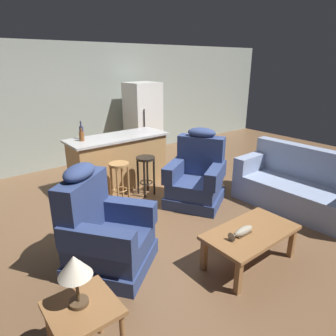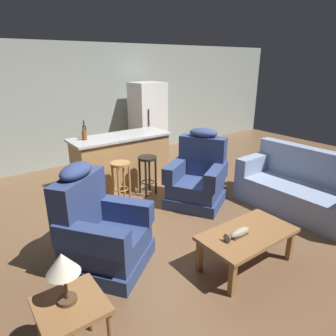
{
  "view_description": "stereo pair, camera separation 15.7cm",
  "coord_description": "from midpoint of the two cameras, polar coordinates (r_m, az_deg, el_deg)",
  "views": [
    {
      "loc": [
        -2.53,
        -3.3,
        2.21
      ],
      "look_at": [
        0.0,
        -0.1,
        0.75
      ],
      "focal_mm": 32.0,
      "sensor_mm": 36.0,
      "label": 1
    },
    {
      "loc": [
        -2.41,
        -3.39,
        2.21
      ],
      "look_at": [
        0.0,
        -0.1,
        0.75
      ],
      "focal_mm": 32.0,
      "sensor_mm": 36.0,
      "label": 2
    }
  ],
  "objects": [
    {
      "name": "ground_plane",
      "position": [
        4.71,
        -1.76,
        -8.32
      ],
      "size": [
        12.0,
        12.0,
        0.0
      ],
      "color": "brown"
    },
    {
      "name": "bar_stool_right",
      "position": [
        5.15,
        -5.13,
        -0.13
      ],
      "size": [
        0.32,
        0.32,
        0.68
      ],
      "color": "black",
      "rests_on": "ground_plane"
    },
    {
      "name": "fish_figurine",
      "position": [
        3.39,
        12.52,
        -11.83
      ],
      "size": [
        0.34,
        0.1,
        0.1
      ],
      "color": "#4C3823",
      "rests_on": "coffee_table"
    },
    {
      "name": "recliner_near_lamp",
      "position": [
        3.46,
        -13.52,
        -11.98
      ],
      "size": [
        1.18,
        1.18,
        1.2
      ],
      "rotation": [
        0.0,
        0.0,
        -0.93
      ],
      "color": "navy",
      "rests_on": "ground_plane"
    },
    {
      "name": "kitchen_island",
      "position": [
        5.58,
        -10.14,
        1.29
      ],
      "size": [
        1.8,
        0.7,
        0.95
      ],
      "color": "#AD7F4C",
      "rests_on": "ground_plane"
    },
    {
      "name": "end_table",
      "position": [
        2.52,
        -17.72,
        -25.44
      ],
      "size": [
        0.48,
        0.48,
        0.56
      ],
      "color": "olive",
      "rests_on": "ground_plane"
    },
    {
      "name": "bottle_short_amber",
      "position": [
        5.24,
        -16.98,
        5.86
      ],
      "size": [
        0.08,
        0.08,
        0.22
      ],
      "color": "brown",
      "rests_on": "kitchen_island"
    },
    {
      "name": "bottle_tall_green",
      "position": [
        5.37,
        -16.97,
        6.55
      ],
      "size": [
        0.07,
        0.07,
        0.31
      ],
      "color": "#23284C",
      "rests_on": "kitchen_island"
    },
    {
      "name": "coffee_table",
      "position": [
        3.55,
        14.23,
        -12.28
      ],
      "size": [
        1.1,
        0.6,
        0.42
      ],
      "color": "olive",
      "rests_on": "ground_plane"
    },
    {
      "name": "recliner_near_island",
      "position": [
        4.89,
        4.55,
        -1.8
      ],
      "size": [
        1.15,
        1.15,
        1.2
      ],
      "rotation": [
        0.0,
        0.0,
        3.67
      ],
      "color": "navy",
      "rests_on": "ground_plane"
    },
    {
      "name": "couch",
      "position": [
        5.1,
        23.09,
        -3.47
      ],
      "size": [
        0.91,
        1.93,
        0.94
      ],
      "rotation": [
        0.0,
        0.0,
        3.18
      ],
      "color": "#8493B2",
      "rests_on": "ground_plane"
    },
    {
      "name": "back_wall",
      "position": [
        6.98,
        -17.73,
        11.3
      ],
      "size": [
        12.0,
        0.05,
        2.6
      ],
      "color": "#939E93",
      "rests_on": "ground_plane"
    },
    {
      "name": "bar_stool_left",
      "position": [
        4.9,
        -10.13,
        -1.39
      ],
      "size": [
        0.32,
        0.32,
        0.68
      ],
      "color": "#A87A47",
      "rests_on": "ground_plane"
    },
    {
      "name": "refrigerator",
      "position": [
        7.15,
        -5.42,
        8.89
      ],
      "size": [
        0.7,
        0.69,
        1.76
      ],
      "color": "white",
      "rests_on": "ground_plane"
    },
    {
      "name": "table_lamp",
      "position": [
        2.28,
        -19.34,
        -17.63
      ],
      "size": [
        0.24,
        0.24,
        0.41
      ],
      "color": "#4C3823",
      "rests_on": "end_table"
    }
  ]
}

